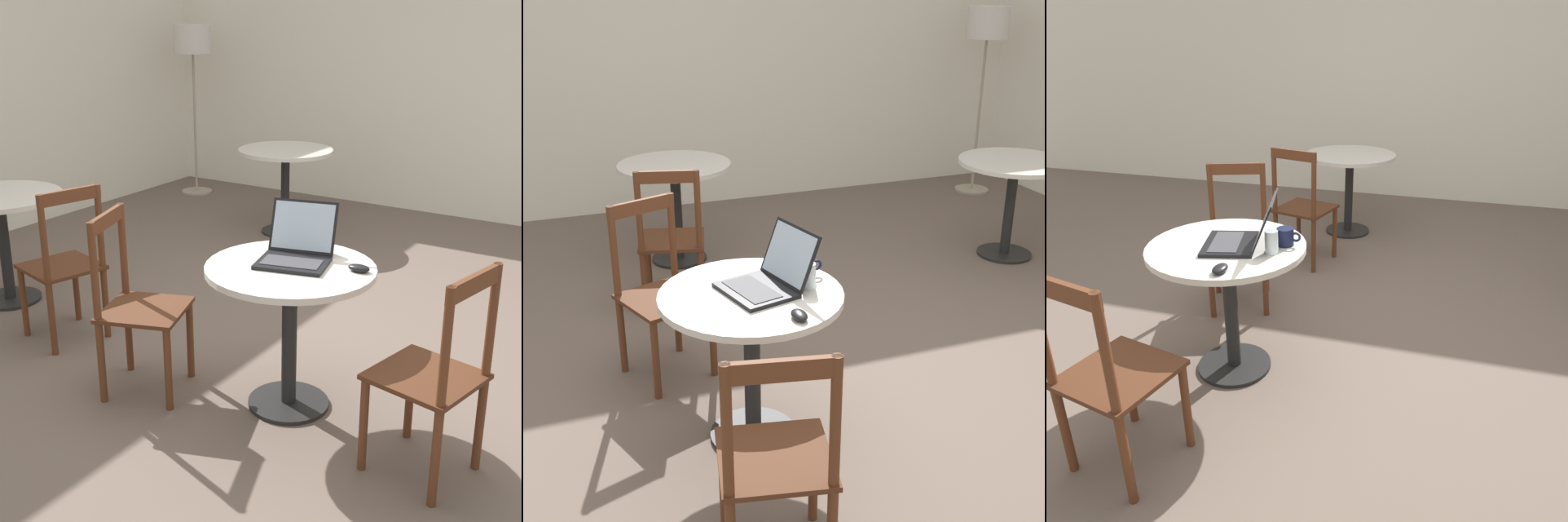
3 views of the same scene
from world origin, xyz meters
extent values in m
plane|color=#66564C|center=(0.00, 0.00, 0.00)|extent=(16.00, 16.00, 0.00)
cube|color=silver|center=(0.00, 3.23, 1.35)|extent=(9.40, 0.06, 2.70)
cylinder|color=black|center=(-0.44, -0.23, 0.01)|extent=(0.39, 0.39, 0.02)
cylinder|color=black|center=(-0.44, -0.23, 0.35)|extent=(0.07, 0.07, 0.65)
cylinder|color=silver|center=(-0.44, -0.23, 0.69)|extent=(0.77, 0.77, 0.03)
cylinder|color=black|center=(-0.29, 1.95, 0.01)|extent=(0.39, 0.39, 0.02)
cylinder|color=black|center=(-0.29, 1.95, 0.35)|extent=(0.07, 0.07, 0.65)
cylinder|color=silver|center=(-0.29, 1.95, 0.69)|extent=(0.77, 0.77, 0.03)
cylinder|color=#562D19|center=(-0.47, 0.33, 0.21)|extent=(0.04, 0.04, 0.41)
cylinder|color=#562D19|center=(-0.78, 0.22, 0.21)|extent=(0.04, 0.04, 0.41)
cylinder|color=#562D19|center=(-0.58, 0.65, 0.21)|extent=(0.04, 0.04, 0.41)
cylinder|color=#562D19|center=(-0.90, 0.53, 0.21)|extent=(0.04, 0.04, 0.41)
cube|color=#492715|center=(-0.68, 0.43, 0.42)|extent=(0.49, 0.49, 0.02)
cylinder|color=#562D19|center=(-0.58, 0.65, 0.67)|extent=(0.04, 0.04, 0.46)
cylinder|color=#562D19|center=(-0.90, 0.53, 0.67)|extent=(0.04, 0.04, 0.46)
cube|color=#562D19|center=(-0.74, 0.59, 0.86)|extent=(0.35, 0.15, 0.07)
cylinder|color=#562D19|center=(-0.72, -0.74, 0.21)|extent=(0.04, 0.04, 0.41)
cylinder|color=#562D19|center=(-0.39, -0.81, 0.21)|extent=(0.04, 0.04, 0.41)
cylinder|color=#562D19|center=(-0.79, -1.07, 0.21)|extent=(0.04, 0.04, 0.41)
cylinder|color=#562D19|center=(-0.46, -1.14, 0.21)|extent=(0.04, 0.04, 0.41)
cube|color=#492715|center=(-0.59, -0.94, 0.42)|extent=(0.45, 0.45, 0.02)
cylinder|color=#562D19|center=(-0.46, -1.14, 0.67)|extent=(0.04, 0.04, 0.46)
cube|color=#562D19|center=(-0.63, -1.10, 0.86)|extent=(0.36, 0.10, 0.07)
cylinder|color=#562D19|center=(-0.59, 1.44, 0.21)|extent=(0.04, 0.04, 0.41)
cylinder|color=#562D19|center=(-0.27, 1.35, 0.21)|extent=(0.04, 0.04, 0.41)
cylinder|color=#562D19|center=(-0.67, 1.11, 0.21)|extent=(0.04, 0.04, 0.41)
cylinder|color=#562D19|center=(-0.35, 1.03, 0.21)|extent=(0.04, 0.04, 0.41)
cube|color=#492715|center=(-0.47, 1.23, 0.42)|extent=(0.47, 0.47, 0.02)
cylinder|color=#562D19|center=(-0.67, 1.11, 0.67)|extent=(0.04, 0.04, 0.46)
cylinder|color=#562D19|center=(-0.35, 1.03, 0.67)|extent=(0.04, 0.04, 0.46)
cube|color=#562D19|center=(-0.51, 1.07, 0.86)|extent=(0.36, 0.11, 0.07)
cube|color=black|center=(-0.42, -0.23, 0.71)|extent=(0.31, 0.36, 0.02)
cube|color=#38383D|center=(-0.44, -0.23, 0.72)|extent=(0.19, 0.29, 0.00)
cube|color=black|center=(-0.25, -0.19, 0.83)|extent=(0.17, 0.33, 0.23)
cube|color=#9EB2C6|center=(-0.26, -0.19, 0.84)|extent=(0.15, 0.30, 0.20)
ellipsoid|color=black|center=(-0.34, -0.52, 0.72)|extent=(0.06, 0.10, 0.03)
cylinder|color=#141938|center=(-0.17, -0.15, 0.75)|extent=(0.08, 0.08, 0.09)
torus|color=#141938|center=(-0.11, -0.15, 0.75)|extent=(0.05, 0.01, 0.05)
cylinder|color=silver|center=(-0.20, -0.26, 0.76)|extent=(0.06, 0.06, 0.11)
camera|label=1|loc=(-3.08, -1.76, 1.80)|focal=50.00mm
camera|label=2|loc=(-1.26, -2.83, 1.96)|focal=50.00mm
camera|label=3|loc=(0.56, -2.30, 1.63)|focal=35.00mm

